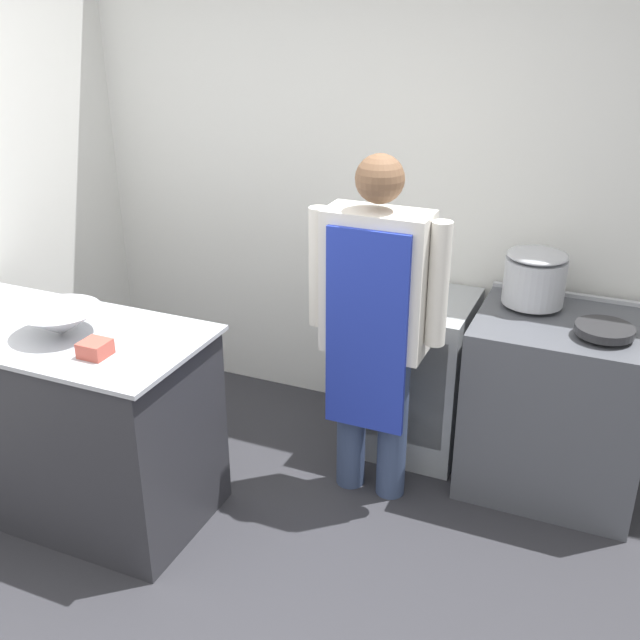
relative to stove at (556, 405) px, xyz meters
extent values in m
plane|color=#2D2D33|center=(-1.15, -1.58, -0.44)|extent=(14.00, 14.00, 0.00)
cube|color=white|center=(-1.15, 0.41, 0.91)|extent=(8.00, 0.05, 2.70)
cube|color=#2D2D33|center=(-2.04, -1.06, 0.01)|extent=(1.29, 0.66, 0.89)
cube|color=#B2B5BC|center=(-2.04, -1.06, 0.46)|extent=(1.34, 0.69, 0.02)
cube|color=#4C4F56|center=(0.00, 0.00, 0.00)|extent=(0.81, 0.67, 0.88)
cube|color=#B2B5BC|center=(0.00, -0.32, 0.28)|extent=(0.74, 0.03, 0.10)
cube|color=#B2B5BC|center=(0.00, 0.32, 0.45)|extent=(0.81, 0.03, 0.02)
cube|color=#A8ADB2|center=(-0.74, 0.08, -0.02)|extent=(0.57, 0.57, 0.84)
cube|color=silver|center=(-0.74, -0.19, 0.02)|extent=(0.48, 0.02, 0.59)
cylinder|color=#38476B|center=(-0.90, -0.39, -0.06)|extent=(0.14, 0.14, 0.76)
cylinder|color=#38476B|center=(-0.69, -0.39, -0.06)|extent=(0.14, 0.14, 0.76)
cube|color=silver|center=(-0.79, -0.39, 0.65)|extent=(0.46, 0.22, 0.65)
cube|color=#2338B2|center=(-0.79, -0.52, 0.45)|extent=(0.37, 0.02, 0.94)
cylinder|color=silver|center=(-1.07, -0.39, 0.68)|extent=(0.09, 0.09, 0.56)
cylinder|color=silver|center=(-0.52, -0.39, 0.68)|extent=(0.09, 0.09, 0.56)
sphere|color=brown|center=(-0.79, -0.39, 1.11)|extent=(0.21, 0.21, 0.21)
cone|color=#B2B5BC|center=(-1.98, -1.08, 0.53)|extent=(0.35, 0.35, 0.12)
cube|color=#B24C3F|center=(-1.71, -1.19, 0.50)|extent=(0.11, 0.11, 0.06)
cylinder|color=#B2B5BC|center=(-0.18, 0.12, 0.57)|extent=(0.29, 0.29, 0.22)
ellipsoid|color=#B2B5BC|center=(-0.18, 0.12, 0.70)|extent=(0.28, 0.28, 0.05)
cylinder|color=#262628|center=(0.16, -0.12, 0.47)|extent=(0.25, 0.25, 0.04)
camera|label=1|loc=(0.19, -3.32, 1.83)|focal=42.00mm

